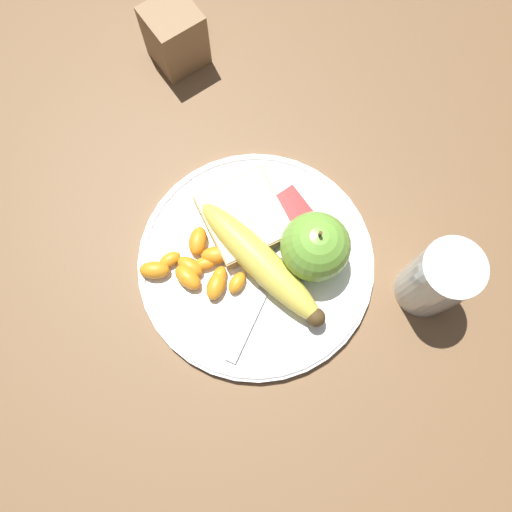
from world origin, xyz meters
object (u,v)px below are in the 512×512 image
(juice_glass, at_px, (436,280))
(condiment_caddy, at_px, (175,36))
(apple, at_px, (315,247))
(jam_packet, at_px, (291,209))
(fork, at_px, (272,273))
(plate, at_px, (256,262))
(banana, at_px, (261,263))
(bread_slice, at_px, (244,217))

(juice_glass, height_order, condiment_caddy, juice_glass)
(apple, distance_m, jam_packet, 0.07)
(fork, xyz_separation_m, condiment_caddy, (-0.32, 0.08, 0.03))
(plate, bearing_deg, fork, 14.87)
(apple, bearing_deg, banana, -112.47)
(apple, bearing_deg, juice_glass, 38.60)
(fork, bearing_deg, bread_slice, 50.54)
(jam_packet, relative_size, condiment_caddy, 0.53)
(apple, bearing_deg, plate, -120.54)
(juice_glass, bearing_deg, banana, -132.51)
(plate, distance_m, apple, 0.08)
(apple, distance_m, fork, 0.06)
(plate, xyz_separation_m, fork, (0.02, 0.01, 0.01))
(juice_glass, distance_m, condiment_caddy, 0.43)
(plate, height_order, jam_packet, jam_packet)
(plate, xyz_separation_m, juice_glass, (0.14, 0.14, 0.04))
(plate, distance_m, fork, 0.02)
(fork, relative_size, jam_packet, 4.05)
(juice_glass, distance_m, jam_packet, 0.18)
(condiment_caddy, bearing_deg, banana, -15.08)
(juice_glass, bearing_deg, fork, -130.73)
(apple, relative_size, bread_slice, 0.81)
(bread_slice, bearing_deg, apple, 25.10)
(plate, height_order, fork, fork)
(banana, height_order, condiment_caddy, condiment_caddy)
(plate, xyz_separation_m, bread_slice, (-0.05, 0.02, 0.02))
(juice_glass, distance_m, banana, 0.19)
(bread_slice, xyz_separation_m, condiment_caddy, (-0.24, 0.06, 0.02))
(juice_glass, height_order, banana, juice_glass)
(juice_glass, height_order, bread_slice, juice_glass)
(jam_packet, distance_m, condiment_caddy, 0.27)
(apple, relative_size, jam_packet, 2.05)
(apple, height_order, fork, apple)
(apple, xyz_separation_m, jam_packet, (-0.06, 0.01, -0.03))
(bread_slice, distance_m, jam_packet, 0.05)
(juice_glass, xyz_separation_m, fork, (-0.11, -0.13, -0.04))
(bread_slice, xyz_separation_m, fork, (0.07, -0.01, -0.01))
(fork, bearing_deg, juice_glass, -70.86)
(bread_slice, relative_size, jam_packet, 2.53)
(banana, relative_size, bread_slice, 1.81)
(plate, relative_size, fork, 1.61)
(bread_slice, bearing_deg, condiment_caddy, 165.32)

